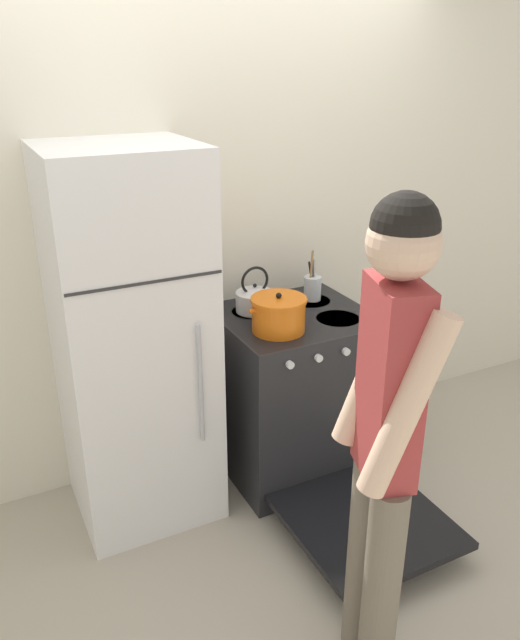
% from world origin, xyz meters
% --- Properties ---
extents(ground_plane, '(14.00, 14.00, 0.00)m').
position_xyz_m(ground_plane, '(0.00, 0.00, 0.00)').
color(ground_plane, '#B2A893').
extents(wall_back, '(10.00, 0.06, 2.55)m').
position_xyz_m(wall_back, '(0.00, 0.03, 1.27)').
color(wall_back, silver).
rests_on(wall_back, ground_plane).
extents(refrigerator, '(0.65, 0.64, 1.79)m').
position_xyz_m(refrigerator, '(-0.53, -0.30, 0.89)').
color(refrigerator, white).
rests_on(refrigerator, ground_plane).
extents(stove_range, '(0.76, 1.41, 0.90)m').
position_xyz_m(stove_range, '(0.30, -0.38, 0.45)').
color(stove_range, '#232326').
rests_on(stove_range, ground_plane).
extents(dutch_oven_pot, '(0.31, 0.27, 0.19)m').
position_xyz_m(dutch_oven_pot, '(0.13, -0.48, 0.98)').
color(dutch_oven_pot, orange).
rests_on(dutch_oven_pot, stove_range).
extents(tea_kettle, '(0.25, 0.20, 0.24)m').
position_xyz_m(tea_kettle, '(0.14, -0.21, 0.97)').
color(tea_kettle, silver).
rests_on(tea_kettle, stove_range).
extents(utensil_jar, '(0.09, 0.09, 0.28)m').
position_xyz_m(utensil_jar, '(0.49, -0.20, 0.97)').
color(utensil_jar, silver).
rests_on(utensil_jar, stove_range).
extents(person, '(0.36, 0.42, 1.79)m').
position_xyz_m(person, '(-0.08, -1.58, 1.02)').
color(person, '#6B6051').
rests_on(person, ground_plane).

